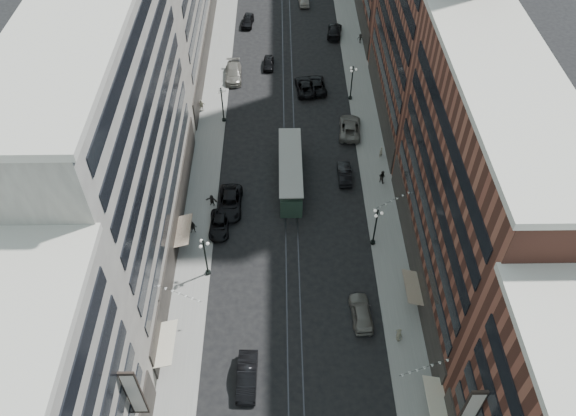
{
  "coord_description": "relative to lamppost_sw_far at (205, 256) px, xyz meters",
  "views": [
    {
      "loc": [
        -1.07,
        -9.07,
        49.17
      ],
      "look_at": [
        -0.44,
        33.05,
        5.0
      ],
      "focal_mm": 35.0,
      "sensor_mm": 36.0,
      "label": 1
    }
  ],
  "objects": [
    {
      "name": "car_7",
      "position": [
        1.85,
        9.99,
        -2.25
      ],
      "size": [
        2.86,
        6.12,
        1.69
      ],
      "primitive_type": "imported",
      "rotation": [
        0.0,
        0.0,
        -0.01
      ],
      "color": "black",
      "rests_on": "ground"
    },
    {
      "name": "lamppost_sw_far",
      "position": [
        0.0,
        0.0,
        0.0
      ],
      "size": [
        1.03,
        1.14,
        5.52
      ],
      "color": "black",
      "rests_on": "sidewalk_west"
    },
    {
      "name": "pedestrian_7",
      "position": [
        20.68,
        14.08,
        -2.03
      ],
      "size": [
        1.0,
        0.93,
        1.82
      ],
      "primitive_type": "imported",
      "rotation": [
        0.0,
        0.0,
        2.47
      ],
      "color": "black",
      "rests_on": "sidewalk_east"
    },
    {
      "name": "building_east_mid",
      "position": [
        26.2,
        -0.0,
        8.9
      ],
      "size": [
        8.0,
        30.0,
        24.0
      ],
      "primitive_type": "cube",
      "color": "brown",
      "rests_on": "ground"
    },
    {
      "name": "pedestrian_5",
      "position": [
        -0.36,
        10.37,
        -2.16
      ],
      "size": [
        1.53,
        0.79,
        1.58
      ],
      "primitive_type": "imported",
      "rotation": [
        0.0,
        0.0,
        -0.27
      ],
      "color": "black",
      "rests_on": "sidewalk_west"
    },
    {
      "name": "car_9",
      "position": [
        2.4,
        54.53,
        -2.29
      ],
      "size": [
        2.39,
        4.9,
        1.61
      ],
      "primitive_type": "imported",
      "rotation": [
        0.0,
        0.0,
        -0.11
      ],
      "color": "black",
      "rests_on": "ground"
    },
    {
      "name": "pedestrian_2",
      "position": [
        -2.12,
        5.94,
        -2.1
      ],
      "size": [
        0.87,
        0.54,
        1.69
      ],
      "primitive_type": "imported",
      "rotation": [
        0.0,
        0.0,
        0.12
      ],
      "color": "black",
      "rests_on": "sidewalk_west"
    },
    {
      "name": "lamppost_se_mid",
      "position": [
        18.4,
        32.0,
        0.0
      ],
      "size": [
        1.03,
        1.14,
        5.52
      ],
      "color": "black",
      "rests_on": "sidewalk_east"
    },
    {
      "name": "car_extra_1",
      "position": [
        13.51,
        34.74,
        -2.32
      ],
      "size": [
        3.08,
        5.81,
        1.56
      ],
      "primitive_type": "imported",
      "rotation": [
        0.0,
        0.0,
        3.23
      ],
      "color": "black",
      "rests_on": "ground"
    },
    {
      "name": "car_12",
      "position": [
        17.38,
        50.81,
        -2.27
      ],
      "size": [
        3.08,
        5.98,
        1.66
      ],
      "primitive_type": "imported",
      "rotation": [
        0.0,
        0.0,
        3.01
      ],
      "color": "black",
      "rests_on": "ground"
    },
    {
      "name": "pedestrian_9",
      "position": [
        21.5,
        47.89,
        -2.12
      ],
      "size": [
        1.16,
        0.83,
        1.65
      ],
      "primitive_type": "imported",
      "rotation": [
        0.0,
        0.0,
        -0.4
      ],
      "color": "black",
      "rests_on": "sidewalk_east"
    },
    {
      "name": "car_5",
      "position": [
        4.7,
        -12.49,
        -2.24
      ],
      "size": [
        1.94,
        5.24,
        1.71
      ],
      "primitive_type": "imported",
      "rotation": [
        0.0,
        0.0,
        -0.02
      ],
      "color": "black",
      "rests_on": "ground"
    },
    {
      "name": "car_2",
      "position": [
        0.8,
        6.59,
        -2.41
      ],
      "size": [
        2.28,
        4.91,
        1.36
      ],
      "primitive_type": "imported",
      "rotation": [
        0.0,
        0.0,
        0.0
      ],
      "color": "black",
      "rests_on": "ground"
    },
    {
      "name": "streetcar",
      "position": [
        9.2,
        14.43,
        -1.47
      ],
      "size": [
        2.83,
        12.77,
        3.53
      ],
      "color": "#273D30",
      "rests_on": "ground"
    },
    {
      "name": "sidewalk_east",
      "position": [
        20.2,
        42.0,
        -3.02
      ],
      "size": [
        4.0,
        180.0,
        0.15
      ],
      "primitive_type": "cube",
      "color": "gray",
      "rests_on": "ground"
    },
    {
      "name": "car_10",
      "position": [
        16.08,
        15.03,
        -2.33
      ],
      "size": [
        1.64,
        4.66,
        1.53
      ],
      "primitive_type": "imported",
      "rotation": [
        0.0,
        0.0,
        3.14
      ],
      "color": "black",
      "rests_on": "ground"
    },
    {
      "name": "car_4",
      "position": [
        16.02,
        -5.7,
        -2.25
      ],
      "size": [
        2.28,
        5.07,
        1.69
      ],
      "primitive_type": "imported",
      "rotation": [
        0.0,
        0.0,
        3.2
      ],
      "color": "slate",
      "rests_on": "ground"
    },
    {
      "name": "ground",
      "position": [
        9.2,
        32.0,
        -3.1
      ],
      "size": [
        220.0,
        220.0,
        0.0
      ],
      "primitive_type": "plane",
      "color": "black",
      "rests_on": "ground"
    },
    {
      "name": "rail_west",
      "position": [
        8.5,
        42.0,
        -3.09
      ],
      "size": [
        0.12,
        180.0,
        0.02
      ],
      "primitive_type": "cube",
      "color": "#2D2D33",
      "rests_on": "ground"
    },
    {
      "name": "car_extra_0",
      "position": [
        11.78,
        34.35,
        -2.3
      ],
      "size": [
        3.21,
        5.99,
        1.6
      ],
      "primitive_type": "imported",
      "rotation": [
        0.0,
        0.0,
        3.24
      ],
      "color": "black",
      "rests_on": "ground"
    },
    {
      "name": "lamppost_se_far",
      "position": [
        18.4,
        4.0,
        0.0
      ],
      "size": [
        1.03,
        1.14,
        5.52
      ],
      "color": "black",
      "rests_on": "sidewalk_east"
    },
    {
      "name": "rail_east",
      "position": [
        9.9,
        42.0,
        -3.09
      ],
      "size": [
        0.12,
        180.0,
        0.02
      ],
      "primitive_type": "cube",
      "color": "#2D2D33",
      "rests_on": "ground"
    },
    {
      "name": "building_west_mid",
      "position": [
        -7.8,
        5.0,
        10.9
      ],
      "size": [
        8.0,
        36.0,
        28.0
      ],
      "primitive_type": "cube",
      "color": "#A29D8F",
      "rests_on": "ground"
    },
    {
      "name": "car_14",
      "position": [
        12.5,
        62.09,
        -2.33
      ],
      "size": [
        1.93,
        4.75,
        1.53
      ],
      "primitive_type": "imported",
      "rotation": [
        0.0,
        0.0,
        3.21
      ],
      "color": "gray",
      "rests_on": "ground"
    },
    {
      "name": "car_8",
      "position": [
        0.8,
        37.96,
        -2.21
      ],
      "size": [
        2.72,
        6.21,
        1.77
      ],
      "primitive_type": "imported",
      "rotation": [
        0.0,
        0.0,
        0.04
      ],
      "color": "slate",
      "rests_on": "ground"
    },
    {
      "name": "pedestrian_6",
      "position": [
        -3.3,
        29.35,
        -2.0
      ],
      "size": [
        1.15,
        0.61,
        1.88
      ],
      "primitive_type": "imported",
      "rotation": [
        0.0,
        0.0,
        3.25
      ],
      "color": "#ADA78F",
      "rests_on": "sidewalk_west"
    },
    {
      "name": "sidewalk_west",
      "position": [
        -1.8,
        42.0,
        -3.02
      ],
      "size": [
        4.0,
        180.0,
        0.15
      ],
      "primitive_type": "cube",
      "color": "gray",
      "rests_on": "ground"
    },
    {
      "name": "car_11",
      "position": [
        17.6,
        24.28,
        -2.24
      ],
      "size": [
        3.42,
        6.38,
        1.7
      ],
      "primitive_type": "imported",
      "rotation": [
        0.0,
        0.0,
        3.04
      ],
      "color": "slate",
      "rests_on": "ground"
    },
    {
      "name": "car_13",
      "position": [
        6.2,
        41.01,
        -2.4
      ],
      "size": [
        1.78,
        4.14,
        1.39
      ],
      "primitive_type": "imported",
      "rotation": [
        0.0,
        0.0,
        -0.03
      ],
      "color": "black",
      "rests_on": "ground"
    },
    {
      "name": "lamppost_sw_mid",
      "position": [
        0.0,
        27.0,
        0.0
      ],
      "size": [
        1.03,
        1.14,
        5.52
      ],
      "color": "black",
      "rests_on": "sidewalk_west"
    },
    {
      "name": "pedestrian_4",
      "position": [
        19.37,
        -8.47,
        -2.0
      ],
      "size": [
        0.89,
        1.21,
        1.89
      ],
      "primitive_type": "imported",
      "rotation": [
        0.0,
        0.0,
        1.97
      ],
      "color": "beige",
      "rests_on": "sidewalk_east"
    },
    {
      "name": "pedestrian_8",
      "position": [
        21.18,
        18.91,
        -2.11
      ],
      "size": [
        0.72,
        0.7,
        1.66
      ],
      "primitive_type": "imported",
      "rotation": [
        0.0,
        0.0,
        3.86
      ],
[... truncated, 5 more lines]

